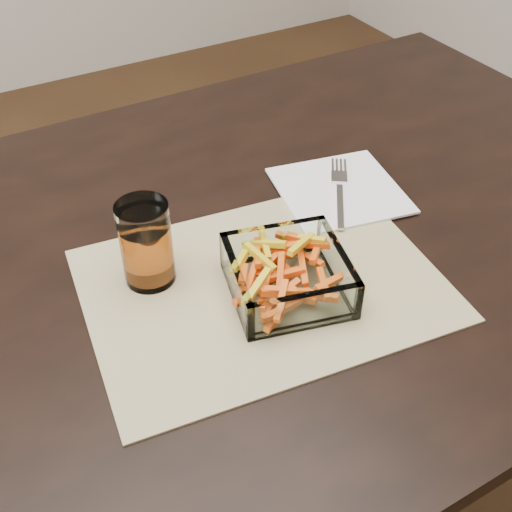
# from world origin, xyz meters

# --- Properties ---
(dining_table) EXTENTS (1.60, 0.90, 0.75)m
(dining_table) POSITION_xyz_m (0.00, 0.00, 0.66)
(dining_table) COLOR black
(dining_table) RESTS_ON ground
(placemat) EXTENTS (0.49, 0.38, 0.00)m
(placemat) POSITION_xyz_m (0.06, -0.10, 0.75)
(placemat) COLOR #C5B681
(placemat) RESTS_ON dining_table
(glass_bowl) EXTENTS (0.17, 0.17, 0.06)m
(glass_bowl) POSITION_xyz_m (0.08, -0.13, 0.78)
(glass_bowl) COLOR white
(glass_bowl) RESTS_ON placemat
(tumbler) EXTENTS (0.07, 0.07, 0.12)m
(tumbler) POSITION_xyz_m (-0.06, -0.02, 0.81)
(tumbler) COLOR white
(tumbler) RESTS_ON placemat
(napkin) EXTENTS (0.21, 0.21, 0.00)m
(napkin) POSITION_xyz_m (0.26, 0.02, 0.76)
(napkin) COLOR white
(napkin) RESTS_ON placemat
(fork) EXTENTS (0.12, 0.16, 0.00)m
(fork) POSITION_xyz_m (0.26, 0.02, 0.76)
(fork) COLOR silver
(fork) RESTS_ON napkin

